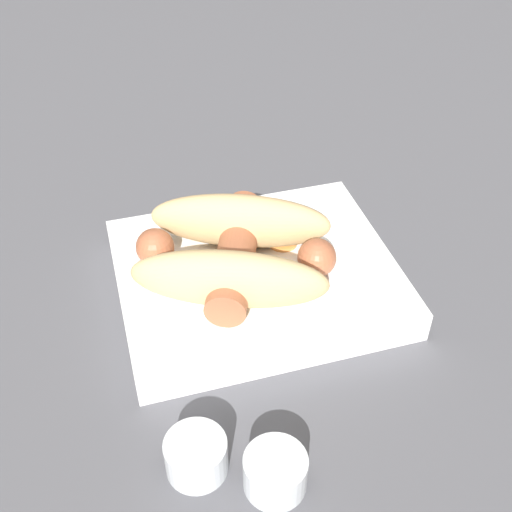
{
  "coord_description": "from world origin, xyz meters",
  "views": [
    {
      "loc": [
        0.11,
        0.4,
        0.4
      ],
      "look_at": [
        0.0,
        0.0,
        0.04
      ],
      "focal_mm": 45.0,
      "sensor_mm": 36.0,
      "label": 1
    }
  ],
  "objects": [
    {
      "name": "condiment_cup_near",
      "position": [
        0.09,
        0.16,
        0.01
      ],
      "size": [
        0.04,
        0.04,
        0.03
      ],
      "color": "silver",
      "rests_on": "ground_plane"
    },
    {
      "name": "bread_roll",
      "position": [
        0.02,
        0.0,
        0.05
      ],
      "size": [
        0.19,
        0.16,
        0.05
      ],
      "color": "tan",
      "rests_on": "food_tray"
    },
    {
      "name": "food_tray",
      "position": [
        0.0,
        0.0,
        0.01
      ],
      "size": [
        0.24,
        0.2,
        0.03
      ],
      "color": "white",
      "rests_on": "ground_plane"
    },
    {
      "name": "condiment_cup_far",
      "position": [
        0.04,
        0.18,
        0.01
      ],
      "size": [
        0.04,
        0.04,
        0.03
      ],
      "color": "silver",
      "rests_on": "ground_plane"
    },
    {
      "name": "sausage",
      "position": [
        0.02,
        -0.0,
        0.05
      ],
      "size": [
        0.16,
        0.14,
        0.03
      ],
      "color": "#9E5638",
      "rests_on": "food_tray"
    },
    {
      "name": "pickled_veggies",
      "position": [
        -0.03,
        -0.05,
        0.03
      ],
      "size": [
        0.06,
        0.07,
        0.0
      ],
      "color": "orange",
      "rests_on": "food_tray"
    },
    {
      "name": "ground_plane",
      "position": [
        0.0,
        0.0,
        0.0
      ],
      "size": [
        3.0,
        3.0,
        0.0
      ],
      "primitive_type": "plane",
      "color": "#4C4C51"
    }
  ]
}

